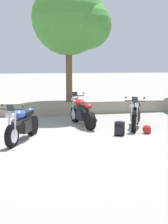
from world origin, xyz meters
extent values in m
plane|color=gray|center=(0.00, 0.00, 0.00)|extent=(120.00, 120.00, 0.00)
cube|color=gray|center=(0.00, 4.80, 0.28)|extent=(36.00, 0.80, 0.55)
cylinder|color=black|center=(-1.53, -0.30, 0.31)|extent=(0.38, 0.62, 0.62)
cylinder|color=black|center=(-0.96, 1.02, 0.31)|extent=(0.41, 0.64, 0.62)
cylinder|color=silver|center=(-1.53, -0.30, 0.31)|extent=(0.30, 0.42, 0.38)
cube|color=black|center=(-1.22, 0.40, 0.41)|extent=(0.48, 0.57, 0.34)
cube|color=#2D2D30|center=(-1.26, 0.31, 0.61)|extent=(0.57, 1.06, 0.12)
ellipsoid|color=#2347A8|center=(-1.32, 0.17, 0.83)|extent=(0.52, 0.61, 0.26)
cube|color=black|center=(-1.13, 0.61, 0.77)|extent=(0.46, 0.62, 0.12)
ellipsoid|color=#2347A8|center=(-1.01, 0.89, 0.81)|extent=(0.31, 0.34, 0.16)
cylinder|color=#2D2D30|center=(-1.50, -0.23, 1.03)|extent=(0.62, 0.30, 0.04)
sphere|color=silver|center=(-1.49, -0.39, 0.89)|extent=(0.13, 0.13, 0.13)
sphere|color=silver|center=(-1.62, -0.33, 0.89)|extent=(0.13, 0.13, 0.13)
cube|color=#26282D|center=(-1.54, -0.32, 1.09)|extent=(0.22, 0.17, 0.18)
cylinder|color=silver|center=(-1.20, 0.86, 0.36)|extent=(0.25, 0.39, 0.11)
cylinder|color=silver|center=(-1.43, -0.30, 0.67)|extent=(0.11, 0.17, 0.73)
cylinder|color=silver|center=(-1.60, -0.23, 0.67)|extent=(0.11, 0.17, 0.73)
sphere|color=#2D2D30|center=(-1.21, -0.31, 1.13)|extent=(0.07, 0.07, 0.07)
sphere|color=#2D2D30|center=(-1.76, -0.07, 1.13)|extent=(0.07, 0.07, 0.07)
cylinder|color=black|center=(0.71, 2.74, 0.31)|extent=(0.26, 0.64, 0.62)
cylinder|color=black|center=(0.99, 1.33, 0.31)|extent=(0.30, 0.64, 0.62)
cylinder|color=silver|center=(0.71, 2.74, 0.31)|extent=(0.23, 0.41, 0.38)
cube|color=black|center=(0.86, 1.99, 0.41)|extent=(0.41, 0.53, 0.34)
cube|color=#2D2D30|center=(0.84, 2.09, 0.61)|extent=(0.35, 1.11, 0.12)
ellipsoid|color=red|center=(0.81, 2.24, 0.83)|extent=(0.44, 0.58, 0.26)
cube|color=black|center=(0.90, 1.76, 0.77)|extent=(0.37, 0.60, 0.12)
ellipsoid|color=red|center=(0.96, 1.47, 0.81)|extent=(0.27, 0.32, 0.16)
cylinder|color=#2D2D30|center=(0.72, 2.67, 1.03)|extent=(0.65, 0.17, 0.04)
sphere|color=silver|center=(0.63, 2.79, 0.89)|extent=(0.13, 0.13, 0.13)
sphere|color=silver|center=(0.76, 2.82, 0.89)|extent=(0.13, 0.13, 0.13)
cube|color=#26282D|center=(0.70, 2.76, 1.09)|extent=(0.21, 0.13, 0.18)
cylinder|color=silver|center=(1.10, 1.60, 0.36)|extent=(0.18, 0.39, 0.11)
cylinder|color=silver|center=(0.63, 2.69, 0.67)|extent=(0.08, 0.17, 0.73)
cylinder|color=silver|center=(0.80, 2.72, 0.67)|extent=(0.08, 0.17, 0.73)
sphere|color=#2D2D30|center=(0.44, 2.57, 1.13)|extent=(0.07, 0.07, 0.07)
sphere|color=#2D2D30|center=(1.02, 2.69, 1.13)|extent=(0.07, 0.07, 0.07)
cylinder|color=black|center=(2.37, 0.78, 0.31)|extent=(0.38, 0.62, 0.62)
cylinder|color=black|center=(2.96, 2.10, 0.31)|extent=(0.42, 0.64, 0.62)
cylinder|color=silver|center=(2.37, 0.78, 0.31)|extent=(0.30, 0.42, 0.38)
cube|color=black|center=(2.68, 1.48, 0.41)|extent=(0.49, 0.57, 0.34)
cube|color=#2D2D30|center=(2.64, 1.39, 0.61)|extent=(0.58, 1.06, 0.12)
ellipsoid|color=black|center=(2.58, 1.26, 0.83)|extent=(0.52, 0.61, 0.26)
cube|color=black|center=(2.78, 1.69, 0.77)|extent=(0.47, 0.62, 0.12)
ellipsoid|color=black|center=(2.90, 1.97, 0.81)|extent=(0.32, 0.35, 0.16)
cylinder|color=#2D2D30|center=(2.40, 0.85, 1.03)|extent=(0.62, 0.30, 0.04)
sphere|color=silver|center=(2.41, 0.70, 0.89)|extent=(0.13, 0.13, 0.13)
sphere|color=silver|center=(2.28, 0.75, 0.89)|extent=(0.13, 0.13, 0.13)
cube|color=#26282D|center=(2.36, 0.76, 1.09)|extent=(0.22, 0.17, 0.18)
cylinder|color=silver|center=(2.71, 1.94, 0.36)|extent=(0.26, 0.39, 0.11)
cylinder|color=silver|center=(2.47, 0.78, 0.67)|extent=(0.11, 0.17, 0.73)
cylinder|color=silver|center=(2.30, 0.85, 0.67)|extent=(0.11, 0.17, 0.73)
sphere|color=#2D2D30|center=(2.69, 0.77, 1.13)|extent=(0.07, 0.07, 0.07)
sphere|color=#2D2D30|center=(2.14, 1.01, 1.13)|extent=(0.07, 0.07, 0.07)
cube|color=black|center=(1.74, 0.39, 0.22)|extent=(0.35, 0.30, 0.44)
cube|color=black|center=(1.69, 0.29, 0.18)|extent=(0.23, 0.16, 0.24)
ellipsoid|color=black|center=(1.74, 0.39, 0.43)|extent=(0.33, 0.29, 0.08)
cube|color=black|center=(1.86, 0.44, 0.24)|extent=(0.06, 0.05, 0.37)
cube|color=black|center=(1.72, 0.52, 0.24)|extent=(0.06, 0.05, 0.37)
sphere|color=#B21919|center=(2.69, 0.48, 0.14)|extent=(0.28, 0.28, 0.28)
ellipsoid|color=black|center=(2.69, 0.40, 0.15)|extent=(0.23, 0.06, 0.12)
cube|color=#B21919|center=(2.69, 0.40, 0.07)|extent=(0.20, 0.08, 0.08)
cylinder|color=brown|center=(0.76, 4.67, 1.77)|extent=(0.28, 0.28, 2.43)
sphere|color=#428433|center=(0.76, 4.67, 4.16)|extent=(3.15, 3.15, 3.15)
sphere|color=#428433|center=(1.47, 4.20, 3.85)|extent=(2.05, 2.05, 2.05)
camera|label=1|loc=(-1.10, -8.24, 2.25)|focal=47.00mm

